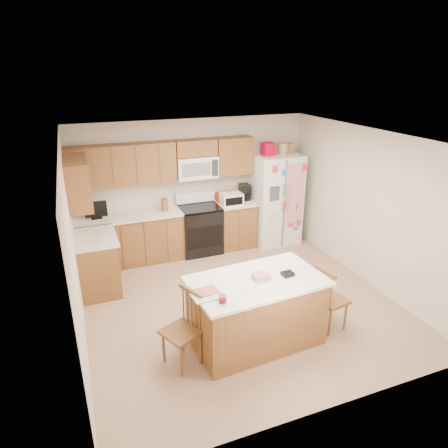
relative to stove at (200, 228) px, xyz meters
name	(u,v)px	position (x,y,z in m)	size (l,w,h in m)	color
ground	(238,301)	(0.00, -1.94, -0.47)	(4.50, 4.50, 0.00)	#886D57
room_shell	(240,214)	(0.00, -1.94, 0.97)	(4.60, 4.60, 2.52)	beige
cabinetry	(149,216)	(-0.98, -0.15, 0.44)	(3.36, 1.56, 2.15)	#976038
stove	(200,228)	(0.00, 0.00, 0.00)	(0.76, 0.65, 1.13)	black
refrigerator	(275,198)	(1.57, -0.06, 0.45)	(0.90, 0.79, 2.04)	white
island	(256,311)	(-0.16, -2.88, -0.01)	(1.76, 1.10, 1.01)	#976038
windsor_chair_left	(183,331)	(-1.15, -2.94, -0.02)	(0.53, 0.54, 0.97)	#976038
windsor_chair_back	(242,287)	(-0.05, -2.19, -0.07)	(0.46, 0.44, 0.86)	#976038
windsor_chair_right	(329,299)	(0.89, -2.97, -0.03)	(0.45, 0.46, 0.94)	#976038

